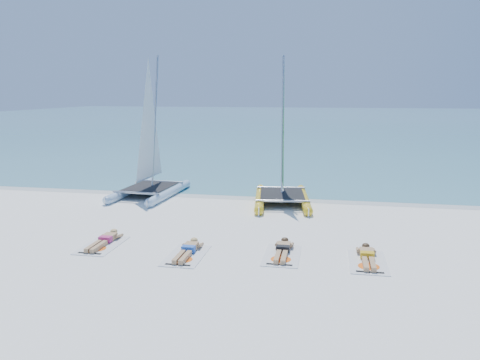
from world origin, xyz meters
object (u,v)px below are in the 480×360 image
Objects in this scene: sunbather_d at (367,256)px; towel_a at (102,245)px; catamaran_yellow at (282,154)px; towel_b at (186,256)px; sunbather_a at (105,240)px; towel_d at (368,262)px; sunbather_b at (188,250)px; towel_c at (282,255)px; catamaran_blue at (150,153)px; sunbather_c at (283,249)px.

towel_a is at bearing -178.39° from sunbather_d.
catamaran_yellow is 7.78m from towel_b.
towel_d is at bearing -1.24° from sunbather_a.
catamaran_yellow is 3.60× the size of sunbather_b.
sunbather_a is at bearing 179.28° from towel_c.
catamaran_blue is at bearing 118.64° from sunbather_b.
sunbather_a and sunbather_b have the same top height.
sunbather_d is (2.32, 0.09, 0.11)m from towel_c.
sunbather_a is 1.00× the size of sunbather_b.
catamaran_yellow is 8.38m from sunbather_a.
towel_d is at bearing -73.52° from catamaran_yellow.
sunbather_d is (4.97, 0.61, 0.11)m from towel_b.
catamaran_yellow reaches higher than towel_d.
towel_d is (7.71, 0.03, 0.00)m from towel_a.
sunbather_b is at bearing -168.95° from sunbather_c.
towel_d is at bearing 4.80° from towel_b.
catamaran_blue is at bearing 133.97° from towel_c.
catamaran_yellow is at bearing 114.35° from sunbather_d.
towel_a is (1.12, -6.87, -1.88)m from catamaran_blue.
sunbather_a is at bearing -179.81° from sunbather_d.
sunbather_b is at bearing -175.20° from sunbather_d.
towel_a is (-4.70, -6.88, -1.95)m from catamaran_yellow.
catamaran_blue reaches higher than catamaran_yellow.
sunbather_d reaches higher than towel_b.
towel_b is at bearing -168.95° from towel_c.
towel_b is 0.22m from sunbather_b.
sunbather_b is (3.86, -7.07, -1.77)m from catamaran_blue.
catamaran_yellow is 3.36× the size of towel_a.
towel_b is 1.07× the size of sunbather_c.
sunbather_a and sunbather_d have the same top height.
towel_b is at bearing -175.20° from towel_d.
sunbather_b is (2.74, -0.20, 0.11)m from towel_a.
towel_b is at bearing -58.05° from catamaran_blue.
catamaran_blue is at bearing 99.53° from sunbather_a.
sunbather_b is at bearing -177.40° from towel_d.
towel_c is (2.65, 0.52, 0.00)m from towel_b.
catamaran_yellow is 7.54m from sunbather_d.
towel_d is (2.32, -0.29, -0.11)m from sunbather_c.
sunbather_a is 0.93× the size of towel_d.
sunbather_b reaches higher than towel_c.
sunbather_a is 7.71m from sunbather_d.
sunbather_a is 7.71m from towel_d.
catamaran_blue reaches higher than sunbather_a.
catamaran_blue reaches higher than towel_a.
catamaran_yellow reaches higher than towel_c.
towel_c is (5.39, 0.12, 0.00)m from towel_a.
sunbather_b is at bearing -173.01° from towel_c.
towel_a is at bearing -76.78° from catamaran_blue.
towel_c is at bearing -90.00° from sunbather_c.
sunbather_b is 1.00× the size of sunbather_d.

